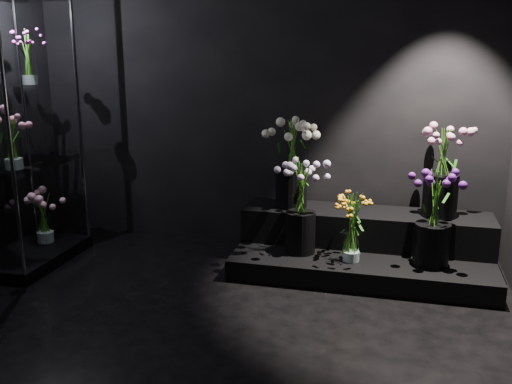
% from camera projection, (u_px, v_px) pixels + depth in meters
% --- Properties ---
extents(floor, '(4.00, 4.00, 0.00)m').
position_uv_depth(floor, '(177.00, 357.00, 3.23)').
color(floor, black).
rests_on(floor, ground).
extents(wall_back, '(4.00, 0.00, 4.00)m').
position_uv_depth(wall_back, '(261.00, 84.00, 4.76)').
color(wall_back, black).
rests_on(wall_back, floor).
extents(display_riser, '(1.95, 0.87, 0.43)m').
position_uv_depth(display_riser, '(363.00, 246.00, 4.48)').
color(display_riser, black).
rests_on(display_riser, floor).
extents(display_case, '(0.56, 0.94, 2.06)m').
position_uv_depth(display_case, '(19.00, 136.00, 4.40)').
color(display_case, black).
rests_on(display_case, floor).
extents(bouquet_orange_bells, '(0.27, 0.27, 0.51)m').
position_uv_depth(bouquet_orange_bells, '(352.00, 228.00, 4.15)').
color(bouquet_orange_bells, white).
rests_on(bouquet_orange_bells, display_riser).
extents(bouquet_lilac, '(0.47, 0.47, 0.73)m').
position_uv_depth(bouquet_lilac, '(301.00, 198.00, 4.29)').
color(bouquet_lilac, black).
rests_on(bouquet_lilac, display_riser).
extents(bouquet_purple, '(0.40, 0.40, 0.70)m').
position_uv_depth(bouquet_purple, '(434.00, 215.00, 4.06)').
color(bouquet_purple, black).
rests_on(bouquet_purple, display_riser).
extents(bouquet_cream_roses, '(0.48, 0.48, 0.71)m').
position_uv_depth(bouquet_cream_roses, '(292.00, 157.00, 4.55)').
color(bouquet_cream_roses, black).
rests_on(bouquet_cream_roses, display_riser).
extents(bouquet_pink_roses, '(0.38, 0.38, 0.68)m').
position_uv_depth(bouquet_pink_roses, '(442.00, 168.00, 4.30)').
color(bouquet_pink_roses, black).
rests_on(bouquet_pink_roses, display_riser).
extents(bouquet_case_pink, '(0.37, 0.37, 0.46)m').
position_uv_depth(bouquet_case_pink, '(11.00, 137.00, 4.24)').
color(bouquet_case_pink, white).
rests_on(bouquet_case_pink, display_case).
extents(bouquet_case_magenta, '(0.25, 0.25, 0.41)m').
position_uv_depth(bouquet_case_magenta, '(28.00, 57.00, 4.37)').
color(bouquet_case_magenta, white).
rests_on(bouquet_case_magenta, display_case).
extents(bouquet_case_base_pink, '(0.32, 0.32, 0.46)m').
position_uv_depth(bouquet_case_base_pink, '(43.00, 214.00, 4.77)').
color(bouquet_case_base_pink, white).
rests_on(bouquet_case_base_pink, display_case).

